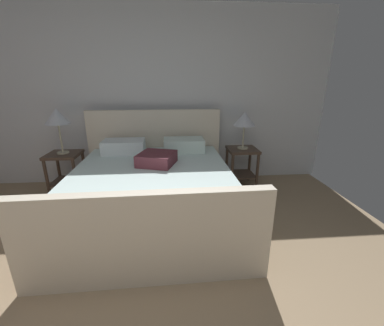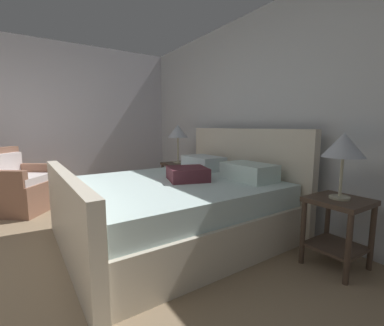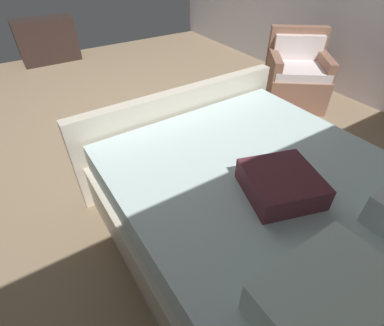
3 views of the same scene
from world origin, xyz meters
TOP-DOWN VIEW (x-y plane):
  - wall_back at (0.00, 3.28)m, footprint 5.51×0.12m
  - bed at (0.04, 2.03)m, footprint 2.01×2.21m
  - nightstand_right at (1.34, 2.85)m, footprint 0.44×0.44m
  - table_lamp_right at (1.34, 2.85)m, footprint 0.33×0.33m
  - nightstand_left at (-1.27, 2.80)m, footprint 0.44×0.44m
  - table_lamp_left at (-1.27, 2.80)m, footprint 0.33×0.33m
  - armchair at (-1.91, 0.55)m, footprint 1.01×1.02m

SIDE VIEW (x-z plane):
  - armchair at x=-1.91m, z-range -0.10..0.80m
  - bed at x=0.04m, z-range -0.24..0.93m
  - nightstand_right at x=1.34m, z-range 0.10..0.70m
  - nightstand_left at x=-1.27m, z-range 0.10..0.70m
  - table_lamp_right at x=1.34m, z-range 0.76..1.31m
  - table_lamp_left at x=-1.27m, z-range 0.79..1.42m
  - wall_back at x=0.00m, z-range 0.00..2.63m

